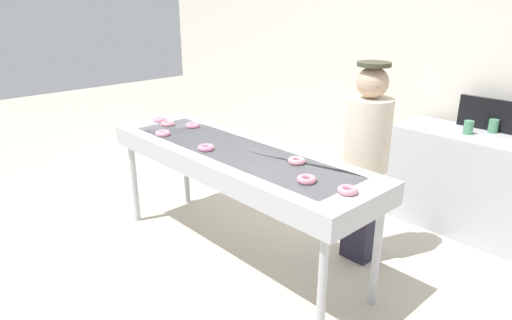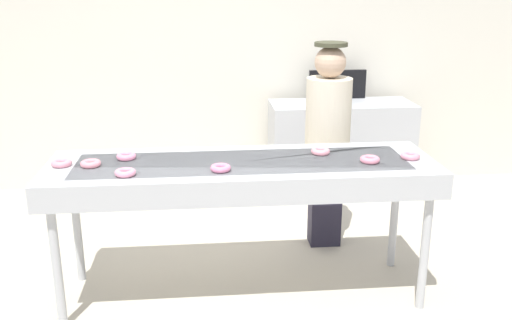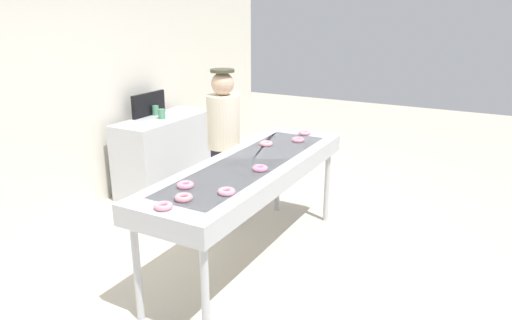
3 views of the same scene
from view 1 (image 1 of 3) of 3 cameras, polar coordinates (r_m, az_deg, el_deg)
name	(u,v)px [view 1 (image 1 of 3)]	position (r m, az deg, el deg)	size (l,w,h in m)	color
ground_plane	(237,255)	(3.87, -2.48, -11.94)	(16.00, 16.00, 0.00)	beige
back_wall	(400,37)	(5.10, 17.88, 14.62)	(8.00, 0.12, 3.30)	silver
fryer_conveyor	(235,159)	(3.50, -2.69, 0.08)	(2.47, 0.75, 0.94)	#B7BABF
strawberry_donut_0	(193,125)	(4.10, -8.06, 4.42)	(0.13, 0.13, 0.04)	pink
strawberry_donut_1	(297,161)	(3.19, 5.19, -0.08)	(0.13, 0.13, 0.04)	pink
strawberry_donut_2	(206,148)	(3.47, -6.39, 1.58)	(0.13, 0.13, 0.04)	pink
strawberry_donut_3	(160,119)	(4.36, -12.16, 5.09)	(0.13, 0.13, 0.04)	pink
strawberry_donut_4	(348,190)	(2.75, 11.58, -3.78)	(0.13, 0.13, 0.04)	pink
strawberry_donut_5	(163,133)	(3.90, -11.77, 3.37)	(0.13, 0.13, 0.04)	pink
strawberry_donut_6	(306,179)	(2.87, 6.44, -2.44)	(0.13, 0.13, 0.04)	pink
strawberry_donut_7	(168,124)	(4.19, -11.17, 4.58)	(0.13, 0.13, 0.04)	pink
worker_baker	(366,153)	(3.55, 13.86, 0.89)	(0.35, 0.35, 1.61)	#242132
prep_counter	(469,183)	(4.50, 25.51, -2.72)	(1.38, 0.55, 0.92)	#B7BABF
paper_cup_0	(468,127)	(4.34, 25.41, 3.76)	(0.08, 0.08, 0.12)	#4C8C66
paper_cup_1	(493,126)	(4.48, 27.97, 3.84)	(0.08, 0.08, 0.12)	#4C8C66
menu_display	(491,115)	(4.53, 27.73, 5.13)	(0.57, 0.04, 0.28)	black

